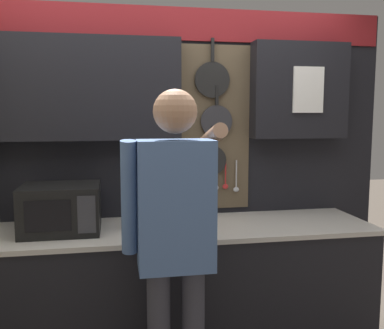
% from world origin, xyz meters
% --- Properties ---
extents(base_cabinet_counter, '(2.43, 0.67, 0.94)m').
position_xyz_m(base_cabinet_counter, '(0.00, -0.00, 0.47)').
color(base_cabinet_counter, black).
rests_on(base_cabinet_counter, ground_plane).
extents(back_wall_unit, '(3.00, 0.22, 2.38)m').
position_xyz_m(back_wall_unit, '(-0.02, 0.30, 1.48)').
color(back_wall_unit, black).
rests_on(back_wall_unit, ground_plane).
extents(microwave, '(0.47, 0.38, 0.29)m').
position_xyz_m(microwave, '(-0.78, 0.01, 1.08)').
color(microwave, black).
rests_on(microwave, base_cabinet_counter).
extents(knife_block, '(0.13, 0.16, 0.25)m').
position_xyz_m(knife_block, '(-0.18, 0.01, 1.03)').
color(knife_block, brown).
rests_on(knife_block, base_cabinet_counter).
extents(utensil_crock, '(0.11, 0.11, 0.36)m').
position_xyz_m(utensil_crock, '(-0.34, 0.01, 1.03)').
color(utensil_crock, white).
rests_on(utensil_crock, base_cabinet_counter).
extents(person, '(0.54, 0.69, 1.78)m').
position_xyz_m(person, '(-0.15, -0.56, 1.07)').
color(person, '#383842').
rests_on(person, ground_plane).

